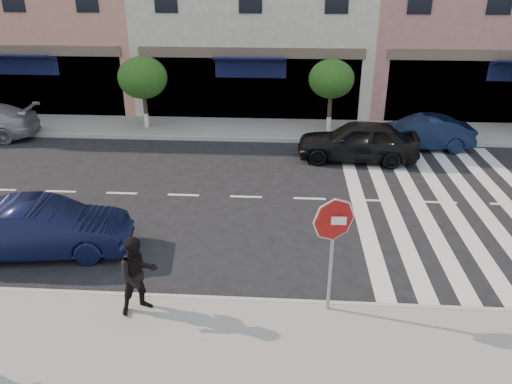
{
  "coord_description": "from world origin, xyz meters",
  "views": [
    {
      "loc": [
        1.28,
        -10.2,
        6.58
      ],
      "look_at": [
        0.5,
        1.29,
        1.4
      ],
      "focal_mm": 35.0,
      "sensor_mm": 36.0,
      "label": 1
    }
  ],
  "objects_px": {
    "car_near_mid": "(43,228)",
    "walker": "(138,275)",
    "car_far_right": "(421,133)",
    "car_far_mid": "(357,141)",
    "stop_sign": "(333,231)"
  },
  "relations": [
    {
      "from": "stop_sign",
      "to": "car_far_right",
      "type": "height_order",
      "value": "stop_sign"
    },
    {
      "from": "car_near_mid",
      "to": "walker",
      "type": "bearing_deg",
      "value": -134.47
    },
    {
      "from": "car_near_mid",
      "to": "car_far_right",
      "type": "distance_m",
      "value": 14.27
    },
    {
      "from": "walker",
      "to": "car_near_mid",
      "type": "distance_m",
      "value": 3.87
    },
    {
      "from": "car_far_right",
      "to": "car_far_mid",
      "type": "bearing_deg",
      "value": -62.88
    },
    {
      "from": "stop_sign",
      "to": "car_far_mid",
      "type": "relative_size",
      "value": 0.57
    },
    {
      "from": "car_far_mid",
      "to": "car_far_right",
      "type": "bearing_deg",
      "value": 122.87
    },
    {
      "from": "car_near_mid",
      "to": "stop_sign",
      "type": "bearing_deg",
      "value": -114.1
    },
    {
      "from": "walker",
      "to": "car_near_mid",
      "type": "height_order",
      "value": "walker"
    },
    {
      "from": "car_far_mid",
      "to": "car_far_right",
      "type": "xyz_separation_m",
      "value": [
        2.67,
        1.5,
        -0.1
      ]
    },
    {
      "from": "car_far_right",
      "to": "walker",
      "type": "bearing_deg",
      "value": -38.49
    },
    {
      "from": "stop_sign",
      "to": "car_far_mid",
      "type": "xyz_separation_m",
      "value": [
        1.64,
        9.31,
        -1.23
      ]
    },
    {
      "from": "stop_sign",
      "to": "car_far_mid",
      "type": "height_order",
      "value": "stop_sign"
    },
    {
      "from": "walker",
      "to": "car_far_right",
      "type": "relative_size",
      "value": 0.43
    },
    {
      "from": "walker",
      "to": "car_far_right",
      "type": "bearing_deg",
      "value": 18.87
    }
  ]
}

